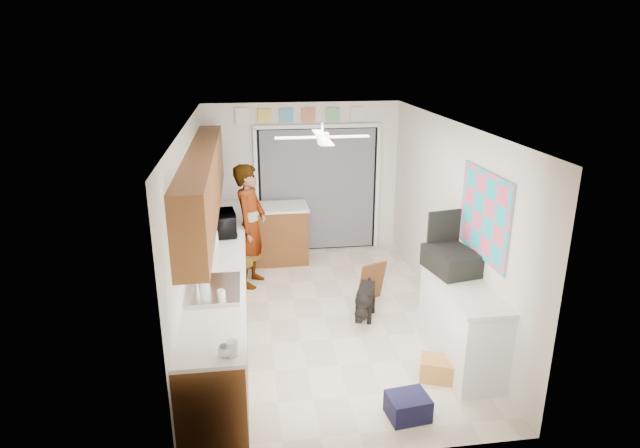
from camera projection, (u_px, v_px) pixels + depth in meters
name	position (u px, v px, depth m)	size (l,w,h in m)	color
floor	(324.00, 317.00, 6.97)	(5.00, 5.00, 0.00)	beige
ceiling	(325.00, 124.00, 6.17)	(5.00, 5.00, 0.00)	white
wall_back	(303.00, 178.00, 8.92)	(3.20, 3.20, 0.00)	silver
wall_front	(371.00, 328.00, 4.22)	(3.20, 3.20, 0.00)	silver
wall_left	(192.00, 233.00, 6.36)	(5.00, 5.00, 0.00)	silver
wall_right	(449.00, 221.00, 6.78)	(5.00, 5.00, 0.00)	silver
left_base_cabinets	(221.00, 292.00, 6.66)	(0.60, 4.80, 0.90)	brown
left_countertop	(220.00, 257.00, 6.51)	(0.62, 4.80, 0.04)	white
upper_cabinets	(203.00, 183.00, 6.39)	(0.32, 4.00, 0.80)	brown
sink_basin	(216.00, 290.00, 5.56)	(0.50, 0.76, 0.06)	silver
faucet	(197.00, 283.00, 5.50)	(0.03, 0.03, 0.22)	silver
peninsula_base	(276.00, 235.00, 8.64)	(1.00, 0.60, 0.90)	brown
peninsula_top	(275.00, 207.00, 8.49)	(1.04, 0.64, 0.04)	white
back_opening_recess	(318.00, 190.00, 8.98)	(2.00, 0.06, 2.10)	black
curtain_panel	(318.00, 191.00, 8.95)	(1.90, 0.03, 2.05)	slate
door_trim_left	(257.00, 193.00, 8.82)	(0.06, 0.04, 2.10)	white
door_trim_right	(377.00, 188.00, 9.09)	(0.06, 0.04, 2.10)	white
door_trim_head	(318.00, 126.00, 8.61)	(2.10, 0.04, 0.06)	white
header_frame_0	(265.00, 116.00, 8.47)	(0.22, 0.02, 0.22)	gold
header_frame_1	(287.00, 115.00, 8.52)	(0.22, 0.02, 0.22)	#4B91C9
header_frame_2	(308.00, 115.00, 8.56)	(0.22, 0.02, 0.22)	#BF6947
header_frame_3	(333.00, 115.00, 8.62)	(0.22, 0.02, 0.22)	#65B07A
header_frame_4	(357.00, 114.00, 8.67)	(0.22, 0.02, 0.22)	silver
route66_sign	(242.00, 116.00, 8.43)	(0.22, 0.02, 0.26)	silver
right_counter_base	(461.00, 325.00, 5.88)	(0.50, 1.40, 0.90)	white
right_counter_top	(464.00, 286.00, 5.73)	(0.54, 1.44, 0.04)	white
abstract_painting	(484.00, 215.00, 5.71)	(0.03, 1.15, 0.95)	#DD5177
ceiling_fan	(322.00, 137.00, 6.41)	(1.14, 1.14, 0.24)	white
microwave	(222.00, 223.00, 7.19)	(0.55, 0.37, 0.30)	black
soap_bottle	(214.00, 236.00, 6.74)	(0.11, 0.11, 0.29)	silver
cup	(225.00, 351.00, 4.39)	(0.12, 0.12, 0.10)	white
jar_a	(232.00, 349.00, 4.39)	(0.10, 0.10, 0.13)	silver
jar_b	(221.00, 296.00, 5.33)	(0.08, 0.08, 0.12)	silver
paper_towel_roll	(203.00, 274.00, 5.65)	(0.13, 0.13, 0.27)	white
suitcase	(451.00, 260.00, 6.01)	(0.45, 0.60, 0.26)	black
suitcase_rim	(450.00, 269.00, 6.05)	(0.44, 0.58, 0.02)	yellow
suitcase_lid	(444.00, 231.00, 6.21)	(0.42, 0.03, 0.50)	black
cardboard_box	(438.00, 369.00, 5.66)	(0.37, 0.28, 0.23)	#C5833D
navy_crate	(408.00, 406.00, 5.08)	(0.38, 0.32, 0.23)	black
cabinet_door_panel	(372.00, 281.00, 7.32)	(0.39, 0.03, 0.59)	brown
man	(251.00, 226.00, 7.67)	(0.66, 0.43, 1.81)	white
dog	(366.00, 301.00, 6.89)	(0.26, 0.62, 0.48)	black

